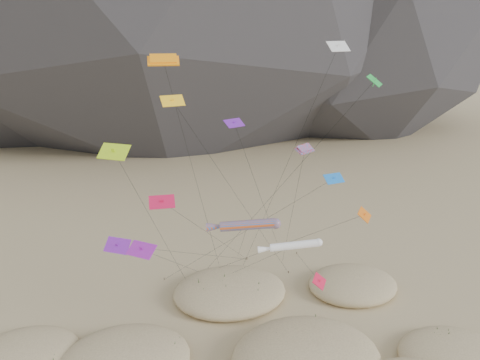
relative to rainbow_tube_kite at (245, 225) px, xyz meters
name	(u,v)px	position (x,y,z in m)	size (l,w,h in m)	color
kite_stakes	(240,266)	(2.79, 13.86, -12.26)	(18.59, 7.80, 0.30)	#3F2D1E
rainbow_tube_kite	(245,225)	(0.00, 0.00, 0.00)	(6.95, 18.42, 13.20)	#EF5919
white_tube_kite	(291,246)	(3.84, -2.34, -1.46)	(6.88, 14.86, 11.56)	white
orange_parafoil	(164,64)	(-6.67, 1.62, 14.81)	(8.33, 14.14, 28.07)	orange
multi_parafoil	(304,151)	(6.80, 3.03, 6.03)	(3.24, 12.50, 19.10)	#FF1A21
delta_kites	(237,177)	(-0.61, 0.78, 4.54)	(27.06, 24.27, 28.81)	green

